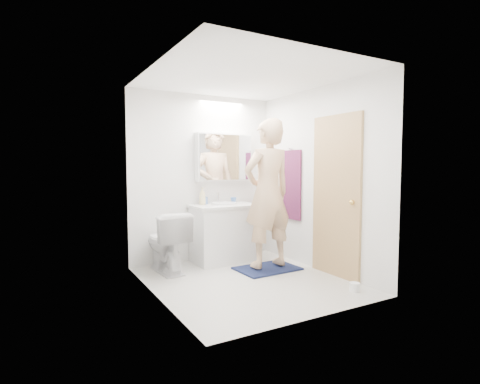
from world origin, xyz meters
TOP-DOWN VIEW (x-y plane):
  - floor at (0.00, 0.00)m, footprint 2.50×2.50m
  - ceiling at (0.00, 0.00)m, footprint 2.50×2.50m
  - wall_back at (0.00, 1.25)m, footprint 2.50×0.00m
  - wall_front at (0.00, -1.25)m, footprint 2.50×0.00m
  - wall_left at (-1.10, 0.00)m, footprint 0.00×2.50m
  - wall_right at (1.10, 0.00)m, footprint 0.00×2.50m
  - vanity_cabinet at (0.20, 0.96)m, footprint 0.90×0.55m
  - countertop at (0.20, 0.96)m, footprint 0.95×0.58m
  - sink_basin at (0.20, 0.99)m, footprint 0.36×0.36m
  - faucet at (0.20, 1.19)m, footprint 0.02×0.02m
  - medicine_cabinet at (0.30, 1.18)m, footprint 0.88×0.14m
  - mirror_panel at (0.30, 1.10)m, footprint 0.84×0.01m
  - toilet at (-0.71, 0.85)m, footprint 0.48×0.80m
  - bath_rug at (0.49, 0.29)m, footprint 0.82×0.58m
  - person at (0.49, 0.29)m, footprint 0.72×0.49m
  - door at (1.08, -0.35)m, footprint 0.04×0.80m
  - door_knob at (1.04, -0.65)m, footprint 0.06×0.06m
  - towel at (1.08, 0.55)m, footprint 0.02×0.42m
  - towel_hook at (1.07, 0.55)m, footprint 0.07×0.02m
  - soap_bottle_a at (-0.08, 1.11)m, footprint 0.12×0.12m
  - soap_bottle_b at (-0.03, 1.15)m, footprint 0.08×0.08m
  - toothbrush_cup at (0.44, 1.12)m, footprint 0.10×0.10m
  - toilet_paper_roll at (0.83, -0.91)m, footprint 0.11×0.11m

SIDE VIEW (x-z plane):
  - floor at x=0.00m, z-range 0.00..0.00m
  - bath_rug at x=0.49m, z-range 0.00..0.02m
  - toilet_paper_roll at x=0.83m, z-range 0.00..0.10m
  - vanity_cabinet at x=0.20m, z-range 0.00..0.78m
  - toilet at x=-0.71m, z-range 0.00..0.79m
  - countertop at x=0.20m, z-range 0.78..0.82m
  - sink_basin at x=0.20m, z-range 0.82..0.85m
  - toothbrush_cup at x=0.44m, z-range 0.82..0.90m
  - soap_bottle_b at x=-0.03m, z-range 0.82..0.98m
  - faucet at x=0.20m, z-range 0.82..0.98m
  - soap_bottle_a at x=-0.08m, z-range 0.82..1.07m
  - door_knob at x=1.04m, z-range 0.92..0.98m
  - door at x=1.08m, z-range 0.00..2.00m
  - person at x=0.49m, z-range 0.05..1.99m
  - towel at x=1.08m, z-range 0.60..1.60m
  - wall_back at x=0.00m, z-range -0.05..2.45m
  - wall_front at x=0.00m, z-range -0.05..2.45m
  - wall_left at x=-1.10m, z-range -0.05..2.45m
  - wall_right at x=1.10m, z-range -0.05..2.45m
  - medicine_cabinet at x=0.30m, z-range 1.15..1.85m
  - mirror_panel at x=0.30m, z-range 1.17..1.83m
  - towel_hook at x=1.07m, z-range 1.61..1.63m
  - ceiling at x=0.00m, z-range 2.40..2.40m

